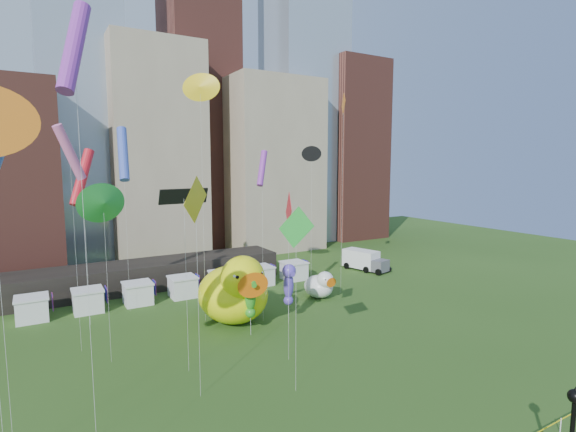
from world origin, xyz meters
TOP-DOWN VIEW (x-y plane):
  - skyline at (2.25, 61.06)m, footprint 101.00×23.00m
  - pavilion at (-4.00, 42.00)m, footprint 38.00×6.00m
  - vendor_tents at (1.02, 36.00)m, footprint 33.24×2.80m
  - big_duck at (2.88, 25.25)m, footprint 6.69×9.02m
  - small_duck at (14.40, 27.62)m, footprint 3.41×4.38m
  - seahorse_green at (2.91, 21.79)m, footprint 1.50×1.79m
  - seahorse_purple at (7.37, 22.67)m, footprint 1.56×1.84m
  - box_truck at (27.42, 35.26)m, footprint 4.02×7.03m
  - kite_0 at (-9.24, 31.87)m, footprint 2.85×2.85m
  - kite_2 at (14.74, 29.98)m, footprint 0.95×1.71m
  - kite_3 at (-8.74, 22.52)m, footprint 2.65×1.90m
  - kite_4 at (-4.41, 14.24)m, footprint 2.18×2.03m
  - kite_6 at (17.78, 28.14)m, footprint 1.15×2.13m
  - kite_7 at (5.47, 24.42)m, footprint 1.83×1.83m
  - kite_8 at (3.34, 15.90)m, footprint 1.15×2.75m
  - kite_9 at (-10.55, 25.89)m, footprint 2.57×2.01m
  - kite_10 at (-4.01, 18.04)m, footprint 3.61×0.93m
  - kite_11 at (1.38, 11.61)m, footprint 1.15×2.56m
  - kite_12 at (0.60, 27.26)m, footprint 1.99×2.07m
  - kite_13 at (-5.22, 33.97)m, footprint 1.37×3.37m
  - kite_15 at (-11.28, 8.95)m, footprint 1.95×2.47m

SIDE VIEW (x-z plane):
  - vendor_tents at x=1.02m, z-range -0.09..2.31m
  - box_truck at x=27.42m, z-range 0.04..2.86m
  - small_duck at x=14.40m, z-range -0.13..3.13m
  - pavilion at x=-4.00m, z-range 0.00..3.20m
  - big_duck at x=2.88m, z-range -0.28..6.67m
  - seahorse_green at x=2.91m, z-range 1.16..6.76m
  - seahorse_purple at x=7.37m, z-range 1.24..7.05m
  - kite_11 at x=1.38m, z-range 4.76..17.34m
  - kite_8 at x=3.34m, z-range 4.99..18.19m
  - kite_3 at x=-8.74m, z-range 5.46..19.31m
  - kite_4 at x=-4.41m, z-range 5.62..20.14m
  - kite_10 at x=-4.01m, z-range 6.18..19.74m
  - kite_0 at x=-9.24m, z-range 5.69..22.40m
  - kite_7 at x=5.47m, z-range 6.55..23.13m
  - kite_9 at x=-10.55m, z-range 6.96..25.29m
  - kite_13 at x=-5.22m, z-range 6.73..25.78m
  - kite_2 at x=14.74m, z-range 7.72..25.02m
  - kite_15 at x=-11.28m, z-range 9.00..31.28m
  - kite_6 at x=17.78m, z-range 9.73..32.96m
  - skyline at x=2.25m, z-range -12.56..55.44m
  - kite_12 at x=0.60m, z-range 10.47..34.01m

